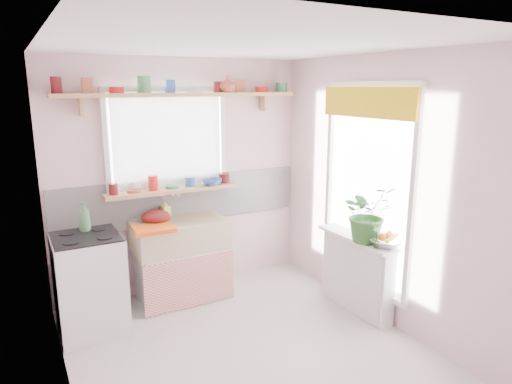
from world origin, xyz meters
TOP-DOWN VIEW (x-y plane):
  - room at (0.66, 0.86)m, footprint 3.20×3.20m
  - sink_unit at (-0.15, 1.29)m, footprint 0.95×0.65m
  - cooker at (-1.10, 1.05)m, footprint 0.58×0.58m
  - radiator_ledge at (1.30, 0.20)m, footprint 0.22×0.95m
  - windowsill at (-0.15, 1.48)m, footprint 1.40×0.22m
  - pine_shelf at (0.00, 1.47)m, footprint 2.52×0.24m
  - shelf_crockery at (-0.02, 1.47)m, footprint 2.47×0.11m
  - sill_crockery at (-0.17, 1.48)m, footprint 1.35×0.11m
  - dish_tray at (-0.47, 1.10)m, footprint 0.40×0.31m
  - colander at (-0.38, 1.33)m, footprint 0.31×0.31m
  - jade_plant at (1.26, 0.05)m, footprint 0.54×0.48m
  - fruit_bowl at (1.33, -0.15)m, footprint 0.38×0.38m
  - herb_pot at (1.21, -0.14)m, footprint 0.13×0.11m
  - soap_bottle_sink at (-0.23, 1.50)m, footprint 0.10×0.10m
  - sill_cup at (-0.53, 1.54)m, footprint 0.13×0.13m
  - sill_bowl at (0.28, 1.42)m, footprint 0.28×0.28m
  - shelf_vase at (0.47, 1.41)m, footprint 0.21×0.21m
  - cooker_bottle at (-1.08, 1.20)m, footprint 0.14×0.14m
  - fruit at (1.34, -0.15)m, footprint 0.20×0.14m

SIDE VIEW (x-z plane):
  - radiator_ledge at x=1.30m, z-range 0.01..0.78m
  - sink_unit at x=-0.15m, z-range -0.13..0.99m
  - cooker at x=-1.10m, z-range 0.00..0.92m
  - fruit_bowl at x=1.33m, z-range 0.78..0.85m
  - dish_tray at x=-0.47m, z-range 0.85..0.89m
  - fruit at x=1.34m, z-range 0.82..0.92m
  - herb_pot at x=1.21m, z-range 0.78..0.99m
  - colander at x=-0.38m, z-range 0.85..0.99m
  - soap_bottle_sink at x=-0.23m, z-range 0.85..1.04m
  - jade_plant at x=1.26m, z-range 0.78..1.32m
  - cooker_bottle at x=-1.08m, z-range 0.92..1.18m
  - windowsill at x=-0.15m, z-range 1.12..1.16m
  - sill_bowl at x=0.28m, z-range 1.16..1.23m
  - sill_cup at x=-0.53m, z-range 1.16..1.26m
  - sill_crockery at x=-0.17m, z-range 1.16..1.28m
  - room at x=0.66m, z-range -0.23..2.97m
  - pine_shelf at x=0.00m, z-range 2.10..2.14m
  - shelf_crockery at x=-0.02m, z-range 2.13..2.25m
  - shelf_vase at x=0.47m, z-range 2.14..2.31m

